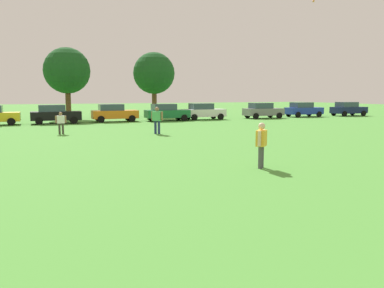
{
  "coord_description": "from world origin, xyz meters",
  "views": [
    {
      "loc": [
        -1.47,
        0.82,
        2.66
      ],
      "look_at": [
        2.02,
        9.73,
        1.43
      ],
      "focal_mm": 36.4,
      "sensor_mm": 36.0,
      "label": 1
    }
  ],
  "objects_px": {
    "parked_car_orange_2": "(114,113)",
    "parked_car_blue_6": "(303,109)",
    "bystander_near_trees": "(61,121)",
    "parked_car_green_3": "(166,112)",
    "parked_car_black_1": "(55,114)",
    "parked_car_white_4": "(203,111)",
    "tree_far_right": "(154,73)",
    "bystander_midfield": "(157,118)",
    "adult_bystander": "(261,141)",
    "parked_car_navy_7": "(348,109)",
    "parked_car_gray_5": "(263,110)",
    "tree_right": "(67,71)"
  },
  "relations": [
    {
      "from": "parked_car_navy_7",
      "to": "tree_far_right",
      "type": "bearing_deg",
      "value": 164.2
    },
    {
      "from": "parked_car_gray_5",
      "to": "parked_car_navy_7",
      "type": "relative_size",
      "value": 1.0
    },
    {
      "from": "parked_car_white_4",
      "to": "tree_right",
      "type": "xyz_separation_m",
      "value": [
        -12.97,
        6.05,
        4.19
      ]
    },
    {
      "from": "parked_car_white_4",
      "to": "tree_right",
      "type": "height_order",
      "value": "tree_right"
    },
    {
      "from": "parked_car_orange_2",
      "to": "parked_car_navy_7",
      "type": "bearing_deg",
      "value": -0.77
    },
    {
      "from": "parked_car_gray_5",
      "to": "tree_far_right",
      "type": "height_order",
      "value": "tree_far_right"
    },
    {
      "from": "parked_car_white_4",
      "to": "parked_car_blue_6",
      "type": "bearing_deg",
      "value": 1.27
    },
    {
      "from": "bystander_near_trees",
      "to": "parked_car_gray_5",
      "type": "distance_m",
      "value": 23.54
    },
    {
      "from": "parked_car_green_3",
      "to": "parked_car_gray_5",
      "type": "xyz_separation_m",
      "value": [
        11.04,
        0.07,
        0.0
      ]
    },
    {
      "from": "adult_bystander",
      "to": "parked_car_blue_6",
      "type": "xyz_separation_m",
      "value": [
        21.23,
        25.52,
        -0.12
      ]
    },
    {
      "from": "parked_car_orange_2",
      "to": "parked_car_navy_7",
      "type": "distance_m",
      "value": 28.27
    },
    {
      "from": "bystander_near_trees",
      "to": "parked_car_blue_6",
      "type": "bearing_deg",
      "value": 21.62
    },
    {
      "from": "adult_bystander",
      "to": "tree_far_right",
      "type": "relative_size",
      "value": 0.22
    },
    {
      "from": "parked_car_orange_2",
      "to": "parked_car_blue_6",
      "type": "relative_size",
      "value": 1.0
    },
    {
      "from": "bystander_near_trees",
      "to": "parked_car_green_3",
      "type": "bearing_deg",
      "value": 43.7
    },
    {
      "from": "parked_car_green_3",
      "to": "parked_car_navy_7",
      "type": "relative_size",
      "value": 1.0
    },
    {
      "from": "parked_car_black_1",
      "to": "parked_car_green_3",
      "type": "height_order",
      "value": "same"
    },
    {
      "from": "bystander_midfield",
      "to": "parked_car_blue_6",
      "type": "height_order",
      "value": "bystander_midfield"
    },
    {
      "from": "parked_car_black_1",
      "to": "bystander_midfield",
      "type": "bearing_deg",
      "value": -63.83
    },
    {
      "from": "bystander_midfield",
      "to": "parked_car_navy_7",
      "type": "xyz_separation_m",
      "value": [
        27.65,
        12.23,
        -0.21
      ]
    },
    {
      "from": "parked_car_white_4",
      "to": "tree_far_right",
      "type": "relative_size",
      "value": 0.58
    },
    {
      "from": "parked_car_navy_7",
      "to": "parked_car_blue_6",
      "type": "bearing_deg",
      "value": 176.81
    },
    {
      "from": "parked_car_black_1",
      "to": "tree_far_right",
      "type": "distance_m",
      "value": 13.48
    },
    {
      "from": "tree_far_right",
      "to": "parked_car_gray_5",
      "type": "bearing_deg",
      "value": -32.93
    },
    {
      "from": "bystander_near_trees",
      "to": "parked_car_orange_2",
      "type": "height_order",
      "value": "parked_car_orange_2"
    },
    {
      "from": "parked_car_green_3",
      "to": "parked_car_white_4",
      "type": "distance_m",
      "value": 4.2
    },
    {
      "from": "parked_car_black_1",
      "to": "parked_car_blue_6",
      "type": "distance_m",
      "value": 27.31
    },
    {
      "from": "parked_car_orange_2",
      "to": "parked_car_white_4",
      "type": "distance_m",
      "value": 9.21
    },
    {
      "from": "parked_car_black_1",
      "to": "bystander_near_trees",
      "type": "bearing_deg",
      "value": -90.01
    },
    {
      "from": "parked_car_green_3",
      "to": "parked_car_navy_7",
      "type": "distance_m",
      "value": 23.24
    },
    {
      "from": "adult_bystander",
      "to": "parked_car_blue_6",
      "type": "height_order",
      "value": "parked_car_blue_6"
    },
    {
      "from": "parked_car_white_4",
      "to": "parked_car_navy_7",
      "type": "height_order",
      "value": "same"
    },
    {
      "from": "adult_bystander",
      "to": "tree_far_right",
      "type": "height_order",
      "value": "tree_far_right"
    },
    {
      "from": "adult_bystander",
      "to": "parked_car_blue_6",
      "type": "distance_m",
      "value": 33.2
    },
    {
      "from": "adult_bystander",
      "to": "bystander_midfield",
      "type": "distance_m",
      "value": 12.94
    },
    {
      "from": "bystander_near_trees",
      "to": "parked_car_white_4",
      "type": "height_order",
      "value": "parked_car_white_4"
    },
    {
      "from": "parked_car_white_4",
      "to": "parked_car_blue_6",
      "type": "relative_size",
      "value": 1.0
    },
    {
      "from": "bystander_midfield",
      "to": "parked_car_black_1",
      "type": "relative_size",
      "value": 0.42
    },
    {
      "from": "parked_car_white_4",
      "to": "parked_car_green_3",
      "type": "bearing_deg",
      "value": -173.77
    },
    {
      "from": "parked_car_black_1",
      "to": "parked_car_white_4",
      "type": "relative_size",
      "value": 1.0
    },
    {
      "from": "parked_car_black_1",
      "to": "parked_car_navy_7",
      "type": "bearing_deg",
      "value": 0.13
    },
    {
      "from": "parked_car_green_3",
      "to": "tree_right",
      "type": "distance_m",
      "value": 11.72
    },
    {
      "from": "tree_far_right",
      "to": "bystander_midfield",
      "type": "bearing_deg",
      "value": -105.37
    },
    {
      "from": "bystander_near_trees",
      "to": "parked_car_gray_5",
      "type": "bearing_deg",
      "value": 25.19
    },
    {
      "from": "bystander_near_trees",
      "to": "tree_right",
      "type": "height_order",
      "value": "tree_right"
    },
    {
      "from": "bystander_near_trees",
      "to": "parked_car_white_4",
      "type": "xyz_separation_m",
      "value": [
        14.57,
        10.13,
        -0.02
      ]
    },
    {
      "from": "parked_car_gray_5",
      "to": "tree_far_right",
      "type": "relative_size",
      "value": 0.58
    },
    {
      "from": "bystander_midfield",
      "to": "bystander_near_trees",
      "type": "bearing_deg",
      "value": 23.27
    },
    {
      "from": "adult_bystander",
      "to": "parked_car_green_3",
      "type": "height_order",
      "value": "parked_car_green_3"
    },
    {
      "from": "parked_car_navy_7",
      "to": "tree_far_right",
      "type": "xyz_separation_m",
      "value": [
        -22.54,
        6.38,
        4.12
      ]
    }
  ]
}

